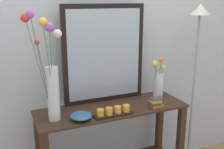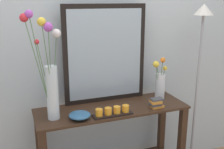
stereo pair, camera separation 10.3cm
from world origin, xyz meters
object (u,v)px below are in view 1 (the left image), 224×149
floor_lamp (196,63)px  vase_right (158,81)px  book_stack (156,102)px  candle_tray (114,112)px  decorative_bowl (81,116)px  mirror_leaning (104,54)px  tall_vase_left (51,78)px  console_table (112,142)px

floor_lamp → vase_right: bearing=178.9°
vase_right → book_stack: 0.26m
candle_tray → floor_lamp: floor_lamp is taller
vase_right → decorative_bowl: size_ratio=2.36×
candle_tray → book_stack: 0.40m
decorative_bowl → book_stack: 0.66m
mirror_leaning → floor_lamp: bearing=-8.3°
candle_tray → book_stack: book_stack is taller
mirror_leaning → candle_tray: 0.51m
floor_lamp → tall_vase_left: bearing=-175.8°
book_stack → mirror_leaning: bearing=138.0°
tall_vase_left → mirror_leaning: bearing=24.4°
candle_tray → decorative_bowl: size_ratio=1.90×
decorative_bowl → floor_lamp: size_ratio=0.10×
mirror_leaning → tall_vase_left: (-0.51, -0.23, -0.09)m
tall_vase_left → candle_tray: tall_vase_left is taller
mirror_leaning → floor_lamp: mirror_leaning is taller
console_table → vase_right: size_ratio=3.24×
decorative_bowl → console_table: bearing=21.3°
console_table → floor_lamp: bearing=3.2°
book_stack → floor_lamp: 0.63m
candle_tray → decorative_bowl: bearing=174.8°
floor_lamp → mirror_leaning: bearing=171.7°
vase_right → book_stack: (-0.14, -0.19, -0.12)m
tall_vase_left → book_stack: (0.85, -0.08, -0.29)m
decorative_bowl → book_stack: bearing=-0.8°
console_table → vase_right: (0.49, 0.06, 0.48)m
tall_vase_left → decorative_bowl: tall_vase_left is taller
decorative_bowl → floor_lamp: 1.24m
tall_vase_left → book_stack: bearing=-5.1°
tall_vase_left → console_table: bearing=5.9°
candle_tray → console_table: bearing=71.2°
mirror_leaning → vase_right: mirror_leaning is taller
tall_vase_left → decorative_bowl: size_ratio=4.88×
console_table → book_stack: 0.52m
vase_right → decorative_bowl: bearing=-167.3°
tall_vase_left → candle_tray: 0.56m
tall_vase_left → floor_lamp: floor_lamp is taller
console_table → vase_right: 0.69m
decorative_bowl → book_stack: size_ratio=1.46×
floor_lamp → console_table: bearing=-176.8°
console_table → floor_lamp: 1.09m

